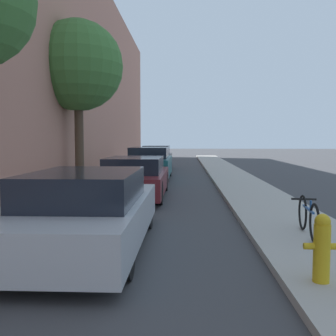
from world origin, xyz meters
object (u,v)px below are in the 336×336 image
Objects in this scene: parked_car_maroon at (135,178)px; parked_car_black at (157,158)px; street_tree_far at (78,66)px; parked_car_teal at (150,164)px; bicycle at (308,217)px; parked_car_silver at (88,211)px; fire_hydrant at (322,247)px.

parked_car_black is (-0.13, 10.90, 0.07)m from parked_car_maroon.
street_tree_far reaches higher than parked_car_black.
parked_car_teal is at bearing -89.16° from parked_car_black.
street_tree_far is at bearing 131.92° from parked_car_maroon.
parked_car_black is at bearing 90.68° from parked_car_maroon.
parked_car_teal is at bearing 114.89° from bicycle.
bicycle is at bearing 8.22° from parked_car_silver.
parked_car_silver is at bearing 152.29° from fire_hydrant.
parked_car_black is at bearing 108.88° from bicycle.
bicycle is (6.22, -8.01, -4.11)m from street_tree_far.
street_tree_far is at bearing -106.53° from parked_car_black.
fire_hydrant is at bearing -97.99° from bicycle.
parked_car_maroon is 5.75× the size of fire_hydrant.
parked_car_maroon is (0.05, 5.73, -0.01)m from parked_car_silver.
parked_car_silver is 1.17× the size of parked_car_black.
parked_car_teal is 11.28m from bicycle.
parked_car_teal is at bearing 46.72° from street_tree_far.
parked_car_silver is 0.99× the size of parked_car_maroon.
parked_car_maroon is 0.76× the size of street_tree_far.
parked_car_black is at bearing 73.47° from street_tree_far.
parked_car_black is 4.84× the size of fire_hydrant.
parked_car_silver reaches higher than fire_hydrant.
bicycle is (0.53, 2.22, -0.08)m from fire_hydrant.
parked_car_teal is 5.67× the size of fire_hydrant.
parked_car_silver is 16.64m from parked_car_black.
parked_car_maroon is 1.19× the size of parked_car_black.
street_tree_far reaches higher than parked_car_silver.
parked_car_black is 18.61m from fire_hydrant.
parked_car_teal is at bearing 103.97° from fire_hydrant.
parked_car_black is (-0.08, 5.45, -0.02)m from parked_car_teal.
street_tree_far is at bearing 133.36° from bicycle.
street_tree_far reaches higher than bicycle.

